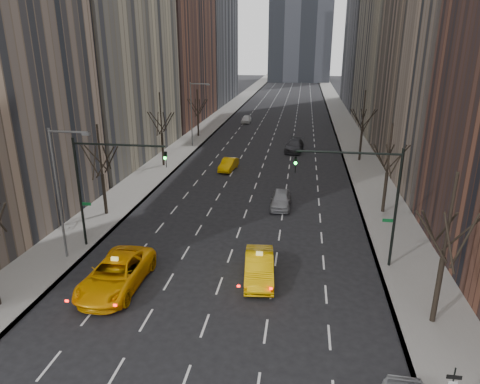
% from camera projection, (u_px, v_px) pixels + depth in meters
% --- Properties ---
extents(ground, '(400.00, 400.00, 0.00)m').
position_uv_depth(ground, '(185.00, 381.00, 18.96)').
color(ground, black).
rests_on(ground, ground).
extents(sidewalk_left, '(4.50, 320.00, 0.15)m').
position_uv_depth(sidewalk_left, '(218.00, 118.00, 86.07)').
color(sidewalk_left, slate).
rests_on(sidewalk_left, ground).
extents(sidewalk_right, '(4.50, 320.00, 0.15)m').
position_uv_depth(sidewalk_right, '(343.00, 121.00, 82.69)').
color(sidewalk_right, slate).
rests_on(sidewalk_right, ground).
extents(tree_lw_b, '(3.36, 3.50, 7.82)m').
position_uv_depth(tree_lw_b, '(102.00, 174.00, 36.23)').
color(tree_lw_b, black).
rests_on(tree_lw_b, ground).
extents(tree_lw_c, '(3.36, 3.50, 8.74)m').
position_uv_depth(tree_lw_c, '(162.00, 134.00, 51.09)').
color(tree_lw_c, black).
rests_on(tree_lw_c, ground).
extents(tree_lw_d, '(3.36, 3.50, 7.36)m').
position_uv_depth(tree_lw_d, '(198.00, 115.00, 68.07)').
color(tree_lw_d, black).
rests_on(tree_lw_d, ground).
extents(tree_rw_a, '(3.36, 3.50, 8.28)m').
position_uv_depth(tree_rw_a, '(443.00, 258.00, 21.64)').
color(tree_rw_a, black).
rests_on(tree_rw_a, ground).
extents(tree_rw_b, '(3.36, 3.50, 7.82)m').
position_uv_depth(tree_rw_b, '(387.00, 173.00, 36.65)').
color(tree_rw_b, black).
rests_on(tree_rw_b, ground).
extents(tree_rw_c, '(3.36, 3.50, 8.74)m').
position_uv_depth(tree_rw_c, '(362.00, 130.00, 53.38)').
color(tree_rw_c, black).
rests_on(tree_rw_c, ground).
extents(traffic_mast_left, '(6.69, 0.39, 8.00)m').
position_uv_depth(traffic_mast_left, '(100.00, 176.00, 29.64)').
color(traffic_mast_left, black).
rests_on(traffic_mast_left, ground).
extents(traffic_mast_right, '(6.69, 0.39, 8.00)m').
position_uv_depth(traffic_mast_right, '(371.00, 188.00, 27.12)').
color(traffic_mast_right, black).
rests_on(traffic_mast_right, ground).
extents(streetlight_near, '(2.83, 0.22, 9.00)m').
position_uv_depth(streetlight_near, '(61.00, 182.00, 27.97)').
color(streetlight_near, slate).
rests_on(streetlight_near, ground).
extents(streetlight_far, '(2.83, 0.22, 9.00)m').
position_uv_depth(streetlight_far, '(194.00, 108.00, 60.69)').
color(streetlight_far, slate).
rests_on(streetlight_far, ground).
extents(taxi_suv, '(3.14, 6.68, 1.85)m').
position_uv_depth(taxi_suv, '(116.00, 274.00, 25.97)').
color(taxi_suv, '#F1A105').
rests_on(taxi_suv, ground).
extents(taxi_sedan, '(2.27, 5.23, 1.67)m').
position_uv_depth(taxi_sedan, '(259.00, 267.00, 26.96)').
color(taxi_sedan, '#F0B205').
rests_on(taxi_sedan, ground).
extents(silver_sedan_ahead, '(1.80, 4.41, 1.50)m').
position_uv_depth(silver_sedan_ahead, '(281.00, 199.00, 38.98)').
color(silver_sedan_ahead, gray).
rests_on(silver_sedan_ahead, ground).
extents(far_taxi, '(1.96, 4.35, 1.39)m').
position_uv_depth(far_taxi, '(229.00, 164.00, 50.57)').
color(far_taxi, '#F2AE05').
rests_on(far_taxi, ground).
extents(far_suv_grey, '(2.77, 5.70, 1.60)m').
position_uv_depth(far_suv_grey, '(294.00, 146.00, 59.45)').
color(far_suv_grey, '#2C2C31').
rests_on(far_suv_grey, ground).
extents(far_car_white, '(1.70, 4.15, 1.41)m').
position_uv_depth(far_car_white, '(246.00, 119.00, 81.22)').
color(far_car_white, silver).
rests_on(far_car_white, ground).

